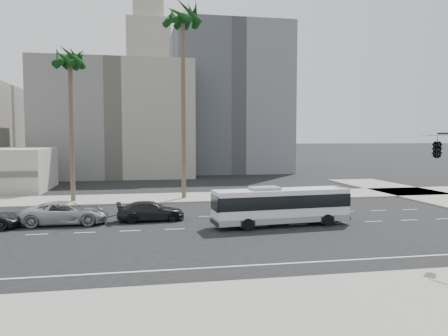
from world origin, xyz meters
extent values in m
plane|color=black|center=(0.00, 0.00, 0.00)|extent=(700.00, 700.00, 0.00)
cube|color=gray|center=(0.00, 15.50, 0.07)|extent=(120.00, 7.00, 0.15)
cube|color=gray|center=(0.00, -15.50, 0.07)|extent=(120.00, 7.00, 0.15)
cube|color=gray|center=(-12.00, 45.00, 9.00)|extent=(24.00, 18.00, 18.00)
cube|color=#53565C|center=(8.00, 52.00, 13.00)|extent=(20.00, 20.00, 26.00)
cube|color=#B5AD9A|center=(-2.00, 250.00, 22.00)|extent=(42.00, 42.00, 44.00)
cube|color=#B5AD9A|center=(-2.00, 250.00, 60.00)|extent=(26.00, 26.00, 32.00)
cube|color=slate|center=(45.00, 230.00, 35.00)|extent=(26.00, 26.00, 70.00)
cube|color=slate|center=(70.00, 260.00, 30.00)|extent=(22.00, 22.00, 60.00)
cube|color=silver|center=(1.68, -0.11, 1.53)|extent=(10.02, 3.02, 2.21)
cube|color=black|center=(1.68, -0.11, 1.83)|extent=(10.09, 3.08, 0.94)
cube|color=gray|center=(1.68, -0.11, 0.55)|extent=(10.05, 3.06, 0.43)
cube|color=gray|center=(0.40, -0.11, 2.72)|extent=(2.15, 1.53, 0.26)
cube|color=#262628|center=(6.36, -0.11, 2.51)|extent=(0.64, 1.57, 0.26)
cylinder|color=black|center=(4.83, -1.20, 0.43)|extent=(0.85, 0.26, 0.85)
cylinder|color=black|center=(4.83, 0.98, 0.43)|extent=(0.85, 0.26, 0.85)
cylinder|color=black|center=(-1.21, -1.20, 0.43)|extent=(0.85, 0.26, 0.85)
cylinder|color=black|center=(-1.21, 0.98, 0.43)|extent=(0.85, 0.26, 0.85)
imported|color=black|center=(-7.53, 3.55, 0.74)|extent=(2.39, 5.23, 1.48)
imported|color=#A1A3A6|center=(-13.68, 3.33, 0.84)|extent=(2.88, 6.08, 1.68)
imported|color=#262628|center=(7.32, -9.40, 5.80)|extent=(3.07, 1.75, 1.23)
cylinder|color=brown|center=(-3.87, 14.86, 8.98)|extent=(0.49, 0.49, 17.95)
cylinder|color=brown|center=(-14.73, 14.62, 6.77)|extent=(0.43, 0.43, 13.54)
camera|label=1|loc=(-8.34, -30.81, 6.45)|focal=35.98mm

